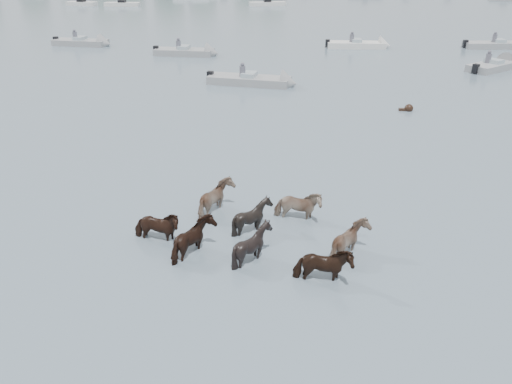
{
  "coord_description": "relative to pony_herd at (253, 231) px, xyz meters",
  "views": [
    {
      "loc": [
        2.6,
        -11.68,
        7.52
      ],
      "look_at": [
        1.94,
        1.61,
        1.1
      ],
      "focal_mm": 35.56,
      "sensor_mm": 36.0,
      "label": 1
    }
  ],
  "objects": [
    {
      "name": "motorboat_b",
      "position": [
        -0.49,
        18.23,
        -0.13
      ],
      "size": [
        5.69,
        2.66,
        1.92
      ],
      "rotation": [
        0.0,
        0.0,
        -0.2
      ],
      "color": "gray",
      "rests_on": "ground"
    },
    {
      "name": "motorboat_f",
      "position": [
        -15.76,
        31.26,
        -0.12
      ],
      "size": [
        5.29,
        2.34,
        1.92
      ],
      "rotation": [
        0.0,
        0.0,
        -0.15
      ],
      "color": "gray",
      "rests_on": "ground"
    },
    {
      "name": "swimming_pony",
      "position": [
        7.21,
        13.23,
        -0.25
      ],
      "size": [
        0.72,
        0.44,
        0.44
      ],
      "color": "black",
      "rests_on": "ground"
    },
    {
      "name": "motorboat_e",
      "position": [
        19.47,
        31.89,
        -0.13
      ],
      "size": [
        6.19,
        1.95,
        1.92
      ],
      "rotation": [
        0.0,
        0.0,
        0.06
      ],
      "color": "gray",
      "rests_on": "ground"
    },
    {
      "name": "pony_herd",
      "position": [
        0.0,
        0.0,
        0.0
      ],
      "size": [
        6.75,
        4.53,
        1.27
      ],
      "color": "black",
      "rests_on": "ground"
    },
    {
      "name": "motorboat_a",
      "position": [
        -6.13,
        27.34,
        -0.12
      ],
      "size": [
        5.2,
        2.08,
        1.92
      ],
      "rotation": [
        0.0,
        0.0,
        -0.1
      ],
      "color": "gray",
      "rests_on": "ground"
    },
    {
      "name": "motorboat_c",
      "position": [
        7.63,
        31.34,
        -0.13
      ],
      "size": [
        5.38,
        1.65,
        1.92
      ],
      "rotation": [
        0.0,
        0.0,
        -0.01
      ],
      "color": "silver",
      "rests_on": "ground"
    },
    {
      "name": "motorboat_d",
      "position": [
        15.65,
        23.68,
        -0.12
      ],
      "size": [
        4.56,
        4.13,
        1.92
      ],
      "rotation": [
        0.0,
        0.0,
        0.68
      ],
      "color": "gray",
      "rests_on": "ground"
    },
    {
      "name": "ground",
      "position": [
        -1.9,
        -0.63,
        -0.35
      ],
      "size": [
        400.0,
        400.0,
        0.0
      ],
      "primitive_type": "plane",
      "color": "slate",
      "rests_on": "ground"
    }
  ]
}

